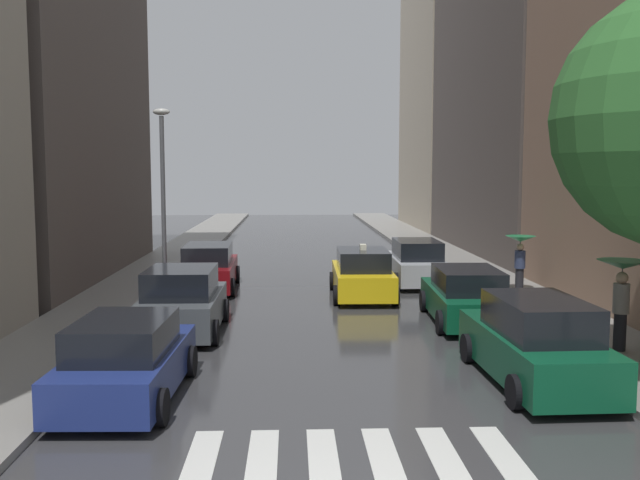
{
  "coord_description": "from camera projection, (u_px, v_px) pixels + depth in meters",
  "views": [
    {
      "loc": [
        -0.91,
        -6.75,
        4.25
      ],
      "look_at": [
        0.34,
        23.72,
        1.2
      ],
      "focal_mm": 39.19,
      "sensor_mm": 36.0,
      "label": 1
    }
  ],
  "objects": [
    {
      "name": "parked_car_left_nearest",
      "position": [
        126.0,
        361.0,
        12.92
      ],
      "size": [
        2.15,
        4.33,
        1.56
      ],
      "rotation": [
        0.0,
        0.0,
        1.54
      ],
      "color": "navy",
      "rests_on": "ground"
    },
    {
      "name": "building_right_far",
      "position": [
        455.0,
        80.0,
        50.65
      ],
      "size": [
        6.0,
        13.29,
        21.62
      ],
      "primitive_type": "cube",
      "color": "#B2A38C",
      "rests_on": "ground"
    },
    {
      "name": "parked_car_right_second",
      "position": [
        466.0,
        297.0,
        19.48
      ],
      "size": [
        2.24,
        4.61,
        1.55
      ],
      "rotation": [
        0.0,
        0.0,
        1.53
      ],
      "color": "#0C4C2D",
      "rests_on": "ground"
    },
    {
      "name": "taxi_midroad",
      "position": [
        362.0,
        275.0,
        23.39
      ],
      "size": [
        2.13,
        4.4,
        1.81
      ],
      "rotation": [
        0.0,
        0.0,
        1.55
      ],
      "color": "yellow",
      "rests_on": "ground"
    },
    {
      "name": "pedestrian_by_kerb",
      "position": [
        622.0,
        283.0,
        15.8
      ],
      "size": [
        1.12,
        1.12,
        2.08
      ],
      "rotation": [
        0.0,
        0.0,
        4.67
      ],
      "color": "black",
      "rests_on": "sidewalk_right"
    },
    {
      "name": "parked_car_right_nearest",
      "position": [
        535.0,
        344.0,
        13.89
      ],
      "size": [
        2.1,
        4.72,
        1.75
      ],
      "rotation": [
        0.0,
        0.0,
        1.6
      ],
      "color": "#0C4C2D",
      "rests_on": "ground"
    },
    {
      "name": "lamp_post_left",
      "position": [
        163.0,
        182.0,
        25.2
      ],
      "size": [
        0.6,
        0.28,
        6.31
      ],
      "color": "#595B60",
      "rests_on": "sidewalk_left"
    },
    {
      "name": "crosswalk_stripes",
      "position": [
        353.0,
        456.0,
        10.39
      ],
      "size": [
        4.95,
        2.2,
        0.01
      ],
      "color": "silver",
      "rests_on": "ground"
    },
    {
      "name": "parked_car_right_third",
      "position": [
        416.0,
        263.0,
        26.17
      ],
      "size": [
        2.04,
        4.52,
        1.66
      ],
      "rotation": [
        0.0,
        0.0,
        1.56
      ],
      "color": "#B2B7BF",
      "rests_on": "ground"
    },
    {
      "name": "pedestrian_near_tree",
      "position": [
        520.0,
        250.0,
        23.77
      ],
      "size": [
        1.02,
        1.02,
        1.88
      ],
      "rotation": [
        0.0,
        0.0,
        0.94
      ],
      "color": "black",
      "rests_on": "sidewalk_right"
    },
    {
      "name": "parked_car_left_third",
      "position": [
        209.0,
        268.0,
        24.86
      ],
      "size": [
        2.1,
        4.65,
        1.65
      ],
      "rotation": [
        0.0,
        0.0,
        1.59
      ],
      "color": "maroon",
      "rests_on": "ground"
    },
    {
      "name": "building_right_mid",
      "position": [
        526.0,
        76.0,
        35.32
      ],
      "size": [
        6.0,
        16.97,
        18.05
      ],
      "primitive_type": "cube",
      "color": "#564C47",
      "rests_on": "ground"
    },
    {
      "name": "parked_car_left_second",
      "position": [
        182.0,
        303.0,
        18.17
      ],
      "size": [
        2.14,
        4.09,
        1.74
      ],
      "rotation": [
        0.0,
        0.0,
        1.57
      ],
      "color": "#474C51",
      "rests_on": "ground"
    },
    {
      "name": "sidewalk_left",
      "position": [
        165.0,
        265.0,
        30.76
      ],
      "size": [
        3.0,
        72.0,
        0.15
      ],
      "primitive_type": "cube",
      "color": "gray",
      "rests_on": "ground"
    },
    {
      "name": "ground_plane",
      "position": [
        312.0,
        267.0,
        31.04
      ],
      "size": [
        28.0,
        72.0,
        0.04
      ],
      "primitive_type": "cube",
      "color": "#37373A"
    },
    {
      "name": "sidewalk_right",
      "position": [
        457.0,
        264.0,
        31.29
      ],
      "size": [
        3.0,
        72.0,
        0.15
      ],
      "primitive_type": "cube",
      "color": "gray",
      "rests_on": "ground"
    }
  ]
}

